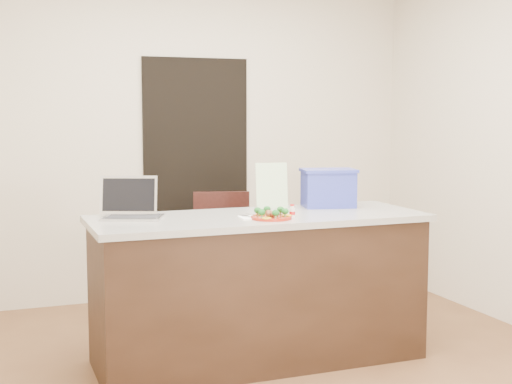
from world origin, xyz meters
name	(u,v)px	position (x,y,z in m)	size (l,w,h in m)	color
ground	(274,373)	(0.00, 0.00, 0.00)	(4.00, 4.00, 0.00)	brown
room_shell	(274,100)	(0.00, 0.00, 1.62)	(4.00, 4.00, 4.00)	white
doorway	(196,178)	(0.10, 1.98, 1.00)	(0.90, 0.02, 2.00)	black
island	(259,288)	(0.00, 0.25, 0.46)	(2.06, 0.76, 0.92)	black
plate	(271,217)	(0.01, 0.08, 0.93)	(0.24, 0.24, 0.02)	maroon
meatballs	(272,213)	(0.02, 0.08, 0.95)	(0.09, 0.10, 0.04)	brown
broccoli	(271,211)	(0.01, 0.08, 0.97)	(0.19, 0.21, 0.04)	#134918
pepper_rings	(271,216)	(0.01, 0.08, 0.94)	(0.21, 0.22, 0.01)	gold
napkin	(253,218)	(-0.08, 0.15, 0.92)	(0.15, 0.15, 0.01)	white
fork	(249,216)	(-0.10, 0.16, 0.93)	(0.04, 0.17, 0.00)	silver
knife	(258,217)	(-0.05, 0.13, 0.93)	(0.06, 0.22, 0.01)	silver
yogurt_bottle	(292,212)	(0.16, 0.10, 0.95)	(0.04, 0.04, 0.08)	beige
laptop	(131,207)	(-0.76, 0.42, 0.99)	(0.41, 0.39, 0.25)	#BABABF
leaflet	(272,186)	(0.19, 0.51, 1.07)	(0.21, 0.00, 0.30)	white
blue_box	(328,188)	(0.57, 0.45, 1.05)	(0.40, 0.33, 0.25)	#2D36A2
chair	(226,248)	(0.09, 1.17, 0.54)	(0.52, 0.53, 0.95)	black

